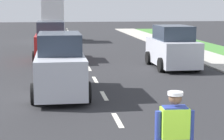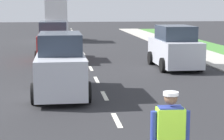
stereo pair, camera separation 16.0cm
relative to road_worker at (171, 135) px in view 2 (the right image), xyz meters
The scene contains 7 objects.
ground_plane 19.42m from the road_worker, 91.01° to the left, with size 96.00×96.00×0.00m, color #28282B.
lane_center_line 23.61m from the road_worker, 90.83° to the left, with size 0.14×46.40×0.01m.
road_worker is the anchor object (origin of this frame).
delivery_truck 28.79m from the road_worker, 94.14° to the left, with size 2.16×4.60×3.54m.
car_oncoming_lead 7.77m from the road_worker, 103.49° to the left, with size 1.87×4.26×2.13m.
car_parked_far 13.36m from the road_worker, 73.66° to the left, with size 2.00×4.06×2.08m.
car_oncoming_second 16.67m from the road_worker, 97.53° to the left, with size 1.92×4.29×2.16m.
Camera 2 is at (-1.48, -4.71, 3.09)m, focal length 64.71 mm.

